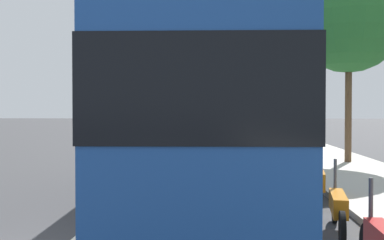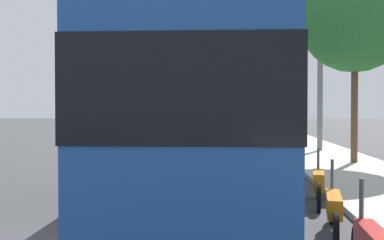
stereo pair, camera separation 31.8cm
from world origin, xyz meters
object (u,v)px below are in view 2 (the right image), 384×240
at_px(motorcycle_angled, 318,184).
at_px(car_far_distant, 224,128).
at_px(motorcycle_nearest_curb, 334,208).
at_px(utility_pole, 320,89).
at_px(coach_bus, 202,118).
at_px(car_behind_bus, 229,131).
at_px(roadside_tree_mid_block, 355,17).

distance_m(motorcycle_angled, car_far_distant, 26.24).
distance_m(motorcycle_nearest_curb, motorcycle_angled, 2.59).
height_order(car_far_distant, utility_pole, utility_pole).
xyz_separation_m(coach_bus, car_far_distant, (26.52, 0.03, -1.27)).
relative_size(car_behind_bus, utility_pole, 0.71).
bearing_deg(coach_bus, car_behind_bus, -2.82).
bearing_deg(coach_bus, roadside_tree_mid_block, -34.90).
bearing_deg(utility_pole, car_far_distant, 20.77).
height_order(car_behind_bus, utility_pole, utility_pole).
height_order(motorcycle_angled, car_far_distant, car_far_distant).
bearing_deg(coach_bus, motorcycle_nearest_curb, -133.34).
bearing_deg(motorcycle_nearest_curb, roadside_tree_mid_block, -6.43).
distance_m(coach_bus, car_behind_bus, 20.59).
distance_m(coach_bus, car_far_distant, 26.55).
distance_m(car_far_distant, utility_pole, 14.28).
bearing_deg(motorcycle_angled, car_far_distant, 15.03).
relative_size(car_far_distant, utility_pole, 0.67).
relative_size(motorcycle_nearest_curb, utility_pole, 0.35).
distance_m(coach_bus, motorcycle_nearest_curb, 3.59).
height_order(coach_bus, motorcycle_nearest_curb, coach_bus).
distance_m(motorcycle_nearest_curb, roadside_tree_mid_block, 11.90).
height_order(motorcycle_nearest_curb, motorcycle_angled, motorcycle_angled).
bearing_deg(motorcycle_angled, utility_pole, -0.98).
xyz_separation_m(motorcycle_angled, utility_pole, (12.95, -2.33, 2.70)).
bearing_deg(utility_pole, coach_bus, 159.65).
distance_m(motorcycle_nearest_curb, utility_pole, 15.97).
distance_m(coach_bus, utility_pole, 14.31).
xyz_separation_m(car_far_distant, roadside_tree_mid_block, (-18.41, -5.34, 5.01)).
relative_size(coach_bus, motorcycle_angled, 5.42).
bearing_deg(roadside_tree_mid_block, utility_pole, 3.90).
height_order(motorcycle_nearest_curb, utility_pole, utility_pole).
relative_size(motorcycle_angled, utility_pole, 0.33).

